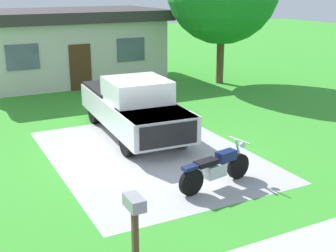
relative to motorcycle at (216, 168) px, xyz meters
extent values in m
plane|color=green|center=(-0.52, 2.63, -0.47)|extent=(80.00, 80.00, 0.00)
cube|color=#AAAAAA|center=(-0.52, 2.63, -0.47)|extent=(5.40, 7.24, 0.01)
cylinder|color=black|center=(0.75, 0.14, -0.14)|extent=(0.67, 0.24, 0.66)
cylinder|color=black|center=(-0.78, -0.14, -0.14)|extent=(0.67, 0.24, 0.66)
cube|color=silver|center=(-0.04, -0.01, -0.05)|extent=(0.60, 0.36, 0.32)
cube|color=#141E51|center=(0.30, 0.06, 0.25)|extent=(0.56, 0.35, 0.24)
cube|color=black|center=(-0.34, -0.06, 0.23)|extent=(0.64, 0.38, 0.12)
cube|color=#141E51|center=(-0.78, -0.14, 0.23)|extent=(0.51, 0.28, 0.08)
cylinder|color=silver|center=(0.75, 0.14, 0.23)|extent=(0.34, 0.12, 0.77)
cylinder|color=silver|center=(0.75, 0.14, 0.55)|extent=(0.17, 0.70, 0.04)
sphere|color=silver|center=(0.86, 0.16, 0.41)|extent=(0.16, 0.16, 0.16)
cylinder|color=black|center=(0.54, 2.82, -0.05)|extent=(0.34, 0.85, 0.84)
cylinder|color=black|center=(-1.10, 2.90, -0.05)|extent=(0.34, 0.85, 0.84)
cylinder|color=black|center=(0.72, 6.31, -0.05)|extent=(0.34, 0.85, 0.84)
cylinder|color=black|center=(-0.92, 6.40, -0.05)|extent=(0.34, 0.85, 0.84)
cube|color=silver|center=(-0.19, 4.66, 0.33)|extent=(2.28, 5.69, 0.80)
cube|color=silver|center=(-0.28, 2.81, 0.63)|extent=(1.99, 1.99, 0.20)
cube|color=silver|center=(-0.21, 4.26, 1.08)|extent=(1.89, 1.99, 0.70)
cube|color=#3F4C56|center=(-0.25, 3.46, 0.98)|extent=(1.71, 0.25, 0.60)
cube|color=black|center=(-0.11, 6.20, 0.58)|extent=(2.02, 2.49, 0.50)
cube|color=black|center=(-0.33, 1.88, 0.33)|extent=(1.70, 0.19, 0.64)
cube|color=#4C3823|center=(-2.97, -1.96, 0.08)|extent=(0.10, 0.10, 1.10)
cube|color=gray|center=(-2.97, -1.96, 0.68)|extent=(0.26, 0.48, 0.22)
cylinder|color=brown|center=(6.74, 10.04, 0.89)|extent=(0.36, 0.36, 2.72)
cube|color=beige|center=(0.19, 14.21, 1.03)|extent=(9.00, 5.00, 3.00)
cube|color=#383333|center=(0.19, 14.21, 2.78)|extent=(9.60, 5.60, 0.50)
cube|color=#4C2D19|center=(0.19, 11.68, 0.58)|extent=(1.00, 0.08, 2.10)
cube|color=#4C5966|center=(-2.33, 11.68, 1.23)|extent=(1.40, 0.06, 1.10)
cube|color=#4C5966|center=(2.71, 11.68, 1.23)|extent=(1.40, 0.06, 1.10)
camera|label=1|loc=(-5.62, -8.37, 4.23)|focal=48.14mm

